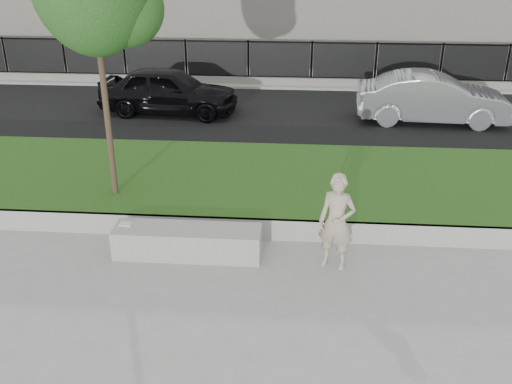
# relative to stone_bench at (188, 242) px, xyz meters

# --- Properties ---
(ground) EXTENTS (90.00, 90.00, 0.00)m
(ground) POSITION_rel_stone_bench_xyz_m (0.58, -0.40, -0.25)
(ground) COLOR gray
(ground) RESTS_ON ground
(grass_bank) EXTENTS (34.00, 4.00, 0.40)m
(grass_bank) POSITION_rel_stone_bench_xyz_m (0.58, 2.60, -0.05)
(grass_bank) COLOR black
(grass_bank) RESTS_ON ground
(grass_kerb) EXTENTS (34.00, 0.08, 0.40)m
(grass_kerb) POSITION_rel_stone_bench_xyz_m (0.58, 0.64, -0.05)
(grass_kerb) COLOR gray
(grass_kerb) RESTS_ON ground
(street) EXTENTS (34.00, 7.00, 0.04)m
(street) POSITION_rel_stone_bench_xyz_m (0.58, 8.10, -0.23)
(street) COLOR black
(street) RESTS_ON ground
(far_pavement) EXTENTS (34.00, 3.00, 0.12)m
(far_pavement) POSITION_rel_stone_bench_xyz_m (0.58, 12.60, -0.19)
(far_pavement) COLOR gray
(far_pavement) RESTS_ON ground
(iron_fence) EXTENTS (32.00, 0.30, 1.50)m
(iron_fence) POSITION_rel_stone_bench_xyz_m (0.58, 11.60, 0.29)
(iron_fence) COLOR slate
(iron_fence) RESTS_ON far_pavement
(stone_bench) EXTENTS (2.48, 0.62, 0.51)m
(stone_bench) POSITION_rel_stone_bench_xyz_m (0.00, 0.00, 0.00)
(stone_bench) COLOR gray
(stone_bench) RESTS_ON ground
(man) EXTENTS (0.68, 0.55, 1.62)m
(man) POSITION_rel_stone_bench_xyz_m (2.47, -0.15, 0.56)
(man) COLOR tan
(man) RESTS_ON ground
(book) EXTENTS (0.22, 0.17, 0.02)m
(book) POSITION_rel_stone_bench_xyz_m (-1.05, 0.05, 0.27)
(book) COLOR beige
(book) RESTS_ON stone_bench
(car_dark) EXTENTS (4.20, 2.00, 1.39)m
(car_dark) POSITION_rel_stone_bench_xyz_m (-2.07, 8.03, 0.48)
(car_dark) COLOR black
(car_dark) RESTS_ON street
(car_silver) EXTENTS (4.28, 1.68, 1.39)m
(car_silver) POSITION_rel_stone_bench_xyz_m (5.56, 7.79, 0.48)
(car_silver) COLOR #94969C
(car_silver) RESTS_ON street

